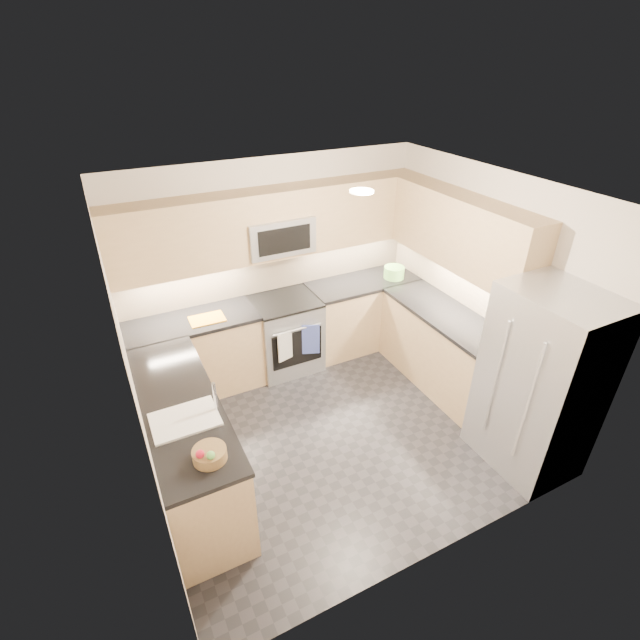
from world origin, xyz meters
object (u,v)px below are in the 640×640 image
(refrigerator, at_px, (540,383))
(utensil_bowl, at_px, (394,272))
(gas_range, at_px, (286,334))
(microwave, at_px, (278,234))
(fruit_basket, at_px, (210,454))
(cutting_board, at_px, (207,319))

(refrigerator, distance_m, utensil_bowl, 2.35)
(gas_range, height_order, microwave, microwave)
(fruit_basket, bearing_deg, gas_range, 54.61)
(gas_range, bearing_deg, fruit_basket, -125.39)
(refrigerator, relative_size, cutting_board, 4.84)
(utensil_bowl, relative_size, fruit_basket, 1.06)
(gas_range, distance_m, cutting_board, 1.05)
(microwave, distance_m, fruit_basket, 2.66)
(gas_range, relative_size, refrigerator, 0.51)
(refrigerator, height_order, fruit_basket, refrigerator)
(cutting_board, bearing_deg, fruit_basket, -104.13)
(utensil_bowl, bearing_deg, fruit_basket, -146.44)
(cutting_board, relative_size, fruit_basket, 1.51)
(microwave, relative_size, refrigerator, 0.42)
(microwave, distance_m, cutting_board, 1.21)
(utensil_bowl, xyz_separation_m, fruit_basket, (-2.91, -1.93, -0.03))
(microwave, relative_size, cutting_board, 2.04)
(microwave, height_order, cutting_board, microwave)
(microwave, xyz_separation_m, fruit_basket, (-1.43, -2.13, -0.72))
(microwave, height_order, fruit_basket, microwave)
(fruit_basket, bearing_deg, utensil_bowl, 33.56)
(refrigerator, xyz_separation_m, cutting_board, (-2.38, 2.38, 0.05))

